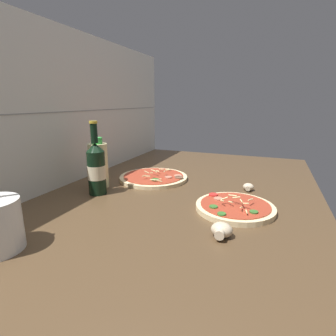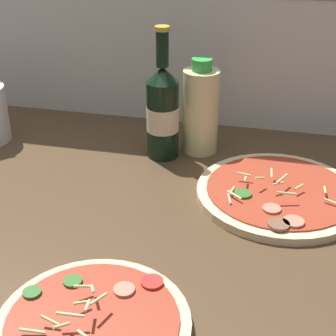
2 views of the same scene
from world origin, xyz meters
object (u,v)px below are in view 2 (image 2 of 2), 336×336
Objects in this scene: pizza_near at (93,325)px; beer_bottle at (163,111)px; oil_bottle at (201,110)px; pizza_far at (279,193)px.

beer_bottle is at bearing 93.62° from pizza_near.
oil_bottle is (3.71, 50.26, 7.63)cm from pizza_near.
beer_bottle reaches higher than oil_bottle.
pizza_far is at bearing 60.73° from pizza_near.
beer_bottle is (-22.75, 10.97, 8.41)cm from pizza_far.
beer_bottle is at bearing 154.26° from pizza_far.
pizza_far is (19.82, 35.37, -0.09)cm from pizza_near.
oil_bottle is at bearing 85.78° from pizza_near.
pizza_far is 1.11× the size of beer_bottle.
oil_bottle is (6.64, 3.92, -0.69)cm from beer_bottle.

